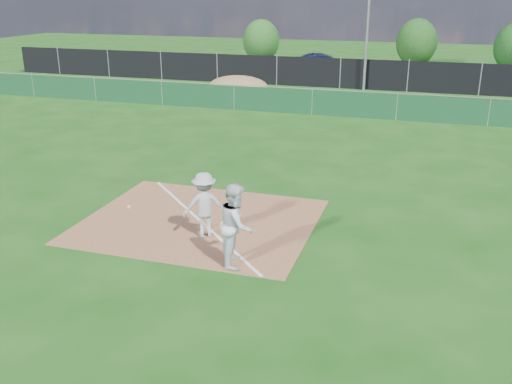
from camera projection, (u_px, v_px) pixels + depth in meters
The scene contains 16 objects.
ground at pixel (286, 140), 23.24m from camera, with size 90.00×90.00×0.00m, color #14450E.
infield_dirt at pixel (200, 221), 15.16m from camera, with size 6.00×5.00×0.02m, color brown.
foul_line at pixel (200, 220), 15.16m from camera, with size 0.08×7.00×0.01m, color white.
green_fence at pixel (312, 102), 27.52m from camera, with size 44.00×0.05×1.20m, color #0E361C.
dirt_mound at pixel (238, 86), 32.07m from camera, with size 3.38×2.60×1.17m, color olive.
black_fence at pixel (340, 73), 34.59m from camera, with size 46.00×0.04×1.80m, color black.
parking_lot at pixel (352, 77), 39.38m from camera, with size 46.00×9.00×0.01m, color black.
light_pole at pixel (368, 21), 32.84m from camera, with size 0.16×0.16×8.00m, color slate.
first_base at pixel (230, 223), 14.92m from camera, with size 0.40×0.40×0.08m, color silver.
play_at_first at pixel (204, 205), 13.98m from camera, with size 2.63×1.07×1.65m.
runner at pixel (236, 225), 12.54m from camera, with size 0.92×0.72×1.90m, color silver.
car_left at pixel (281, 65), 39.82m from camera, with size 1.60×3.97×1.35m, color #A1A3A9.
car_mid at pixel (323, 64), 39.89m from camera, with size 1.53×4.38×1.44m, color black.
car_right at pixel (447, 73), 36.52m from camera, with size 1.72×4.23×1.23m, color black.
tree_left at pixel (261, 41), 45.54m from camera, with size 2.90×2.90×3.44m.
tree_mid at pixel (416, 42), 43.19m from camera, with size 3.07×3.07×3.64m.
Camera 1 is at (5.63, -11.90, 5.90)m, focal length 40.00 mm.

